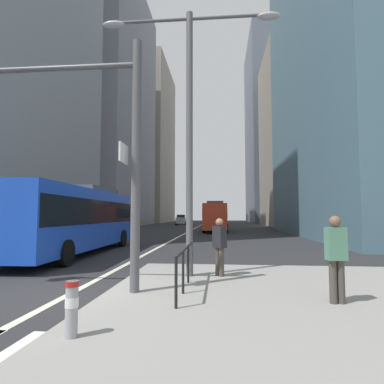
{
  "coord_description": "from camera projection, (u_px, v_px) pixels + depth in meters",
  "views": [
    {
      "loc": [
        3.66,
        -7.5,
        1.93
      ],
      "look_at": [
        0.7,
        25.24,
        4.3
      ],
      "focal_mm": 29.57,
      "sensor_mm": 36.0,
      "label": 1
    }
  ],
  "objects": [
    {
      "name": "median_island",
      "position": [
        316.0,
        310.0,
        6.16
      ],
      "size": [
        9.0,
        10.0,
        0.15
      ],
      "primitive_type": "cube",
      "color": "gray",
      "rests_on": "ground"
    },
    {
      "name": "car_oncoming_mid",
      "position": [
        181.0,
        220.0,
        60.49
      ],
      "size": [
        2.18,
        4.08,
        1.94
      ],
      "color": "silver",
      "rests_on": "ground"
    },
    {
      "name": "street_lamp_post",
      "position": [
        189.0,
        103.0,
        9.54
      ],
      "size": [
        5.5,
        0.32,
        8.0
      ],
      "color": "#56565B",
      "rests_on": "median_island"
    },
    {
      "name": "city_bus_red_receding",
      "position": [
        216.0,
        216.0,
        36.95
      ],
      "size": [
        2.71,
        11.13,
        3.4
      ],
      "color": "red",
      "rests_on": "ground"
    },
    {
      "name": "city_bus_blue_oncoming",
      "position": [
        78.0,
        217.0,
        15.65
      ],
      "size": [
        2.93,
        11.68,
        3.4
      ],
      "color": "blue",
      "rests_on": "ground"
    },
    {
      "name": "office_tower_left_far",
      "position": [
        147.0,
        145.0,
        85.28
      ],
      "size": [
        11.85,
        23.59,
        41.73
      ],
      "primitive_type": "cube",
      "color": "gray",
      "rests_on": "ground"
    },
    {
      "name": "office_tower_right_far",
      "position": [
        271.0,
        131.0,
        82.47
      ],
      "size": [
        11.73,
        24.64,
        47.64
      ],
      "primitive_type": "cube",
      "color": "slate",
      "rests_on": "ground"
    },
    {
      "name": "office_tower_right_mid",
      "position": [
        297.0,
        137.0,
        54.96
      ],
      "size": [
        10.62,
        20.35,
        30.99
      ],
      "primitive_type": "cube",
      "color": "gray",
      "rests_on": "ground"
    },
    {
      "name": "pedestrian_walking",
      "position": [
        336.0,
        254.0,
        6.4
      ],
      "size": [
        0.4,
        0.28,
        1.76
      ],
      "color": "#423D38",
      "rests_on": "median_island"
    },
    {
      "name": "ground_plane",
      "position": [
        179.0,
        237.0,
        27.51
      ],
      "size": [
        160.0,
        160.0,
        0.0
      ],
      "primitive_type": "plane",
      "color": "#28282B"
    },
    {
      "name": "car_receding_near",
      "position": [
        213.0,
        219.0,
        62.67
      ],
      "size": [
        2.17,
        4.24,
        1.94
      ],
      "color": "black",
      "rests_on": "ground"
    },
    {
      "name": "office_tower_left_mid",
      "position": [
        109.0,
        105.0,
        56.33
      ],
      "size": [
        11.45,
        25.03,
        43.11
      ],
      "primitive_type": "cube",
      "color": "gray",
      "rests_on": "ground"
    },
    {
      "name": "pedestrian_waiting",
      "position": [
        220.0,
        244.0,
        9.25
      ],
      "size": [
        0.43,
        0.44,
        1.67
      ],
      "color": "#423D38",
      "rests_on": "median_island"
    },
    {
      "name": "bollard_left",
      "position": [
        72.0,
        306.0,
        4.61
      ],
      "size": [
        0.2,
        0.2,
        0.81
      ],
      "color": "#99999E",
      "rests_on": "median_island"
    },
    {
      "name": "pedestrian_railing",
      "position": [
        186.0,
        259.0,
        7.74
      ],
      "size": [
        0.06,
        3.48,
        0.98
      ],
      "color": "black",
      "rests_on": "median_island"
    },
    {
      "name": "lane_centre_line",
      "position": [
        190.0,
        231.0,
        37.44
      ],
      "size": [
        0.2,
        80.0,
        0.01
      ],
      "primitive_type": "cube",
      "color": "beige",
      "rests_on": "ground"
    },
    {
      "name": "traffic_signal_gantry",
      "position": [
        61.0,
        126.0,
        7.7
      ],
      "size": [
        5.66,
        0.65,
        6.0
      ],
      "color": "#515156",
      "rests_on": "median_island"
    }
  ]
}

